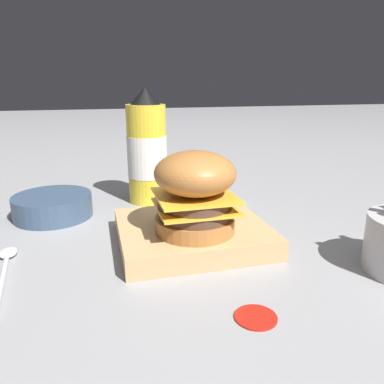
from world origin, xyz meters
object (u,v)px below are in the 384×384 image
side_bowl (53,205)px  spoon (5,263)px  burger (195,192)px  serving_board (192,233)px  ketchup_bottle (147,151)px

side_bowl → spoon: size_ratio=0.80×
burger → side_bowl: 0.30m
serving_board → side_bowl: (-0.22, 0.17, 0.01)m
side_bowl → ketchup_bottle: bearing=15.7°
burger → ketchup_bottle: ketchup_bottle is taller
serving_board → spoon: (-0.26, -0.01, -0.01)m
spoon → ketchup_bottle: bearing=-49.7°
serving_board → side_bowl: bearing=141.3°
serving_board → ketchup_bottle: (-0.03, 0.22, 0.09)m
ketchup_bottle → spoon: (-0.23, -0.24, -0.10)m
burger → side_bowl: (-0.21, 0.20, -0.07)m
serving_board → side_bowl: side_bowl is taller
burger → spoon: size_ratio=0.67×
burger → side_bowl: burger is taller
burger → spoon: (-0.26, 0.02, -0.08)m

